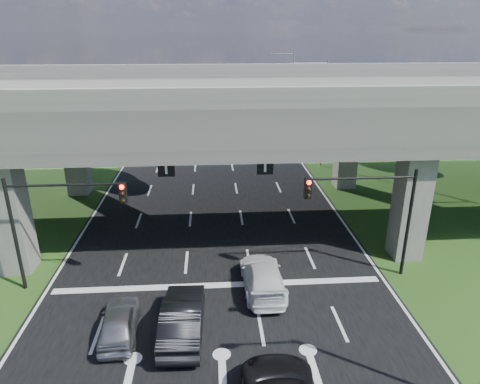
{
  "coord_description": "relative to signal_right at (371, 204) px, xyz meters",
  "views": [
    {
      "loc": [
        -0.23,
        -15.66,
        12.52
      ],
      "look_at": [
        1.47,
        8.57,
        3.28
      ],
      "focal_mm": 32.0,
      "sensor_mm": 36.0,
      "label": 1
    }
  ],
  "objects": [
    {
      "name": "overpass",
      "position": [
        -7.82,
        8.06,
        3.73
      ],
      "size": [
        80.0,
        15.0,
        10.0
      ],
      "color": "#3A3735",
      "rests_on": "ground"
    },
    {
      "name": "tree_right_mid",
      "position": [
        8.22,
        32.06,
        -0.01
      ],
      "size": [
        3.91,
        3.9,
        6.76
      ],
      "color": "black",
      "rests_on": "ground"
    },
    {
      "name": "tree_right_near",
      "position": [
        5.22,
        24.06,
        0.31
      ],
      "size": [
        4.2,
        4.2,
        7.28
      ],
      "color": "black",
      "rests_on": "ground"
    },
    {
      "name": "car_white",
      "position": [
        -5.59,
        -0.94,
        -3.44
      ],
      "size": [
        2.12,
        5.0,
        1.44
      ],
      "primitive_type": "imported",
      "rotation": [
        0.0,
        0.0,
        3.16
      ],
      "color": "silver",
      "rests_on": "road"
    },
    {
      "name": "tree_left_far",
      "position": [
        -20.78,
        38.06,
        0.95
      ],
      "size": [
        4.8,
        4.8,
        8.32
      ],
      "color": "black",
      "rests_on": "ground"
    },
    {
      "name": "tree_left_near",
      "position": [
        -21.78,
        22.06,
        0.63
      ],
      "size": [
        4.5,
        4.5,
        7.8
      ],
      "color": "black",
      "rests_on": "ground"
    },
    {
      "name": "signal_right",
      "position": [
        0.0,
        0.0,
        0.0
      ],
      "size": [
        5.76,
        0.54,
        6.0
      ],
      "color": "black",
      "rests_on": "ground"
    },
    {
      "name": "signal_left",
      "position": [
        -15.65,
        0.0,
        0.0
      ],
      "size": [
        5.76,
        0.54,
        6.0
      ],
      "color": "black",
      "rests_on": "ground"
    },
    {
      "name": "car_silver",
      "position": [
        -12.21,
        -3.98,
        -3.49
      ],
      "size": [
        1.82,
        3.99,
        1.33
      ],
      "primitive_type": "imported",
      "rotation": [
        0.0,
        0.0,
        3.21
      ],
      "color": "#A0A2A7",
      "rests_on": "road"
    },
    {
      "name": "car_dark",
      "position": [
        -9.46,
        -4.09,
        -3.34
      ],
      "size": [
        1.86,
        5.01,
        1.64
      ],
      "primitive_type": "imported",
      "rotation": [
        0.0,
        0.0,
        3.12
      ],
      "color": "black",
      "rests_on": "road"
    },
    {
      "name": "tree_right_far",
      "position": [
        4.22,
        40.06,
        0.63
      ],
      "size": [
        4.5,
        4.5,
        7.8
      ],
      "color": "black",
      "rests_on": "ground"
    },
    {
      "name": "road",
      "position": [
        -7.82,
        6.06,
        -4.17
      ],
      "size": [
        18.0,
        120.0,
        0.03
      ],
      "primitive_type": "cube",
      "color": "black",
      "rests_on": "ground"
    },
    {
      "name": "streetlight_far",
      "position": [
        2.27,
        20.06,
        1.66
      ],
      "size": [
        3.38,
        0.25,
        10.0
      ],
      "color": "gray",
      "rests_on": "ground"
    },
    {
      "name": "streetlight_beyond",
      "position": [
        2.27,
        36.06,
        1.66
      ],
      "size": [
        3.38,
        0.25,
        10.0
      ],
      "color": "gray",
      "rests_on": "ground"
    },
    {
      "name": "tree_left_mid",
      "position": [
        -24.78,
        30.06,
        -0.01
      ],
      "size": [
        3.91,
        3.9,
        6.76
      ],
      "color": "black",
      "rests_on": "ground"
    },
    {
      "name": "ground",
      "position": [
        -7.82,
        -3.94,
        -4.19
      ],
      "size": [
        160.0,
        160.0,
        0.0
      ],
      "primitive_type": "plane",
      "color": "#254416",
      "rests_on": "ground"
    }
  ]
}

